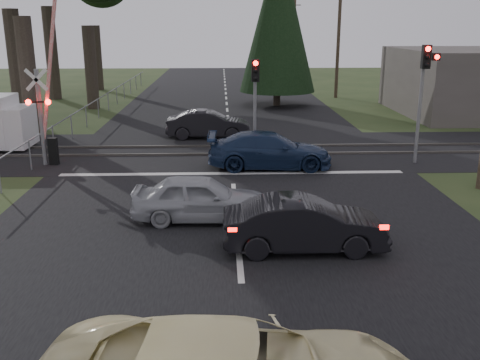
{
  "coord_description": "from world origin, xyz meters",
  "views": [
    {
      "loc": [
        -0.41,
        -11.34,
        5.43
      ],
      "look_at": [
        0.1,
        2.85,
        1.3
      ],
      "focal_mm": 40.0,
      "sensor_mm": 36.0,
      "label": 1
    }
  ],
  "objects_px": {
    "traffic_signal_right": "(425,81)",
    "dark_hatchback": "(304,225)",
    "silver_car": "(200,198)",
    "dark_car_far": "(208,124)",
    "utility_pole_mid": "(339,35)",
    "crossing_signal": "(46,114)",
    "utility_pole_far": "(294,31)",
    "traffic_signal_center": "(255,91)",
    "blue_sedan": "(270,150)"
  },
  "relations": [
    {
      "from": "utility_pole_mid",
      "to": "utility_pole_far",
      "type": "distance_m",
      "value": 25.0
    },
    {
      "from": "dark_hatchback",
      "to": "crossing_signal",
      "type": "bearing_deg",
      "value": 45.11
    },
    {
      "from": "traffic_signal_center",
      "to": "traffic_signal_right",
      "type": "bearing_deg",
      "value": -10.41
    },
    {
      "from": "utility_pole_mid",
      "to": "dark_car_far",
      "type": "bearing_deg",
      "value": -122.37
    },
    {
      "from": "utility_pole_far",
      "to": "dark_hatchback",
      "type": "relative_size",
      "value": 2.23
    },
    {
      "from": "crossing_signal",
      "to": "dark_car_far",
      "type": "bearing_deg",
      "value": 39.62
    },
    {
      "from": "utility_pole_mid",
      "to": "utility_pole_far",
      "type": "height_order",
      "value": "same"
    },
    {
      "from": "traffic_signal_right",
      "to": "dark_hatchback",
      "type": "relative_size",
      "value": 1.17
    },
    {
      "from": "utility_pole_mid",
      "to": "dark_hatchback",
      "type": "xyz_separation_m",
      "value": [
        -6.88,
        -29.0,
        -4.06
      ]
    },
    {
      "from": "crossing_signal",
      "to": "traffic_signal_center",
      "type": "distance_m",
      "value": 8.36
    },
    {
      "from": "blue_sedan",
      "to": "dark_car_far",
      "type": "distance_m",
      "value": 6.43
    },
    {
      "from": "utility_pole_far",
      "to": "silver_car",
      "type": "bearing_deg",
      "value": -100.43
    },
    {
      "from": "silver_car",
      "to": "dark_car_far",
      "type": "xyz_separation_m",
      "value": [
        -0.01,
        11.72,
        0.02
      ]
    },
    {
      "from": "utility_pole_mid",
      "to": "dark_car_far",
      "type": "relative_size",
      "value": 2.19
    },
    {
      "from": "dark_car_far",
      "to": "silver_car",
      "type": "bearing_deg",
      "value": -179.15
    },
    {
      "from": "utility_pole_mid",
      "to": "blue_sedan",
      "type": "bearing_deg",
      "value": -108.51
    },
    {
      "from": "crossing_signal",
      "to": "utility_pole_mid",
      "type": "xyz_separation_m",
      "value": [
        15.77,
        20.21,
        2.67
      ]
    },
    {
      "from": "crossing_signal",
      "to": "dark_car_far",
      "type": "distance_m",
      "value": 8.21
    },
    {
      "from": "traffic_signal_center",
      "to": "utility_pole_mid",
      "type": "bearing_deg",
      "value": 68.79
    },
    {
      "from": "dark_hatchback",
      "to": "dark_car_far",
      "type": "relative_size",
      "value": 0.98
    },
    {
      "from": "traffic_signal_right",
      "to": "dark_hatchback",
      "type": "xyz_separation_m",
      "value": [
        -5.92,
        -8.47,
        -2.65
      ]
    },
    {
      "from": "traffic_signal_right",
      "to": "silver_car",
      "type": "bearing_deg",
      "value": -143.94
    },
    {
      "from": "crossing_signal",
      "to": "utility_pole_mid",
      "type": "relative_size",
      "value": 0.77
    },
    {
      "from": "traffic_signal_right",
      "to": "blue_sedan",
      "type": "xyz_separation_m",
      "value": [
        -6.07,
        -0.44,
        -2.61
      ]
    },
    {
      "from": "utility_pole_far",
      "to": "dark_car_far",
      "type": "distance_m",
      "value": 41.38
    },
    {
      "from": "crossing_signal",
      "to": "traffic_signal_center",
      "type": "xyz_separation_m",
      "value": [
        8.27,
        0.89,
        0.75
      ]
    },
    {
      "from": "utility_pole_far",
      "to": "dark_hatchback",
      "type": "bearing_deg",
      "value": -97.26
    },
    {
      "from": "crossing_signal",
      "to": "dark_hatchback",
      "type": "height_order",
      "value": "crossing_signal"
    },
    {
      "from": "utility_pole_far",
      "to": "dark_hatchback",
      "type": "height_order",
      "value": "utility_pole_far"
    },
    {
      "from": "dark_hatchback",
      "to": "blue_sedan",
      "type": "height_order",
      "value": "blue_sedan"
    },
    {
      "from": "crossing_signal",
      "to": "utility_pole_mid",
      "type": "distance_m",
      "value": 25.78
    },
    {
      "from": "dark_hatchback",
      "to": "silver_car",
      "type": "distance_m",
      "value": 3.47
    },
    {
      "from": "crossing_signal",
      "to": "dark_car_far",
      "type": "xyz_separation_m",
      "value": [
        6.23,
        5.16,
        -1.38
      ]
    },
    {
      "from": "traffic_signal_center",
      "to": "dark_hatchback",
      "type": "height_order",
      "value": "traffic_signal_center"
    },
    {
      "from": "crossing_signal",
      "to": "utility_pole_mid",
      "type": "height_order",
      "value": "utility_pole_mid"
    },
    {
      "from": "blue_sedan",
      "to": "dark_car_far",
      "type": "xyz_separation_m",
      "value": [
        -2.52,
        5.92,
        -0.02
      ]
    },
    {
      "from": "silver_car",
      "to": "blue_sedan",
      "type": "relative_size",
      "value": 0.8
    },
    {
      "from": "crossing_signal",
      "to": "traffic_signal_right",
      "type": "height_order",
      "value": "crossing_signal"
    },
    {
      "from": "crossing_signal",
      "to": "dark_hatchback",
      "type": "distance_m",
      "value": 12.58
    },
    {
      "from": "utility_pole_far",
      "to": "crossing_signal",
      "type": "bearing_deg",
      "value": -109.23
    },
    {
      "from": "utility_pole_far",
      "to": "traffic_signal_center",
      "type": "bearing_deg",
      "value": -99.6
    },
    {
      "from": "traffic_signal_right",
      "to": "traffic_signal_center",
      "type": "xyz_separation_m",
      "value": [
        -6.55,
        1.2,
        -0.51
      ]
    },
    {
      "from": "utility_pole_mid",
      "to": "dark_hatchback",
      "type": "relative_size",
      "value": 2.23
    },
    {
      "from": "traffic_signal_right",
      "to": "utility_pole_far",
      "type": "bearing_deg",
      "value": 88.8
    },
    {
      "from": "utility_pole_mid",
      "to": "silver_car",
      "type": "bearing_deg",
      "value": -109.6
    },
    {
      "from": "utility_pole_far",
      "to": "blue_sedan",
      "type": "xyz_separation_m",
      "value": [
        -7.02,
        -45.97,
        -4.02
      ]
    },
    {
      "from": "dark_hatchback",
      "to": "dark_car_far",
      "type": "bearing_deg",
      "value": 10.58
    },
    {
      "from": "silver_car",
      "to": "utility_pole_far",
      "type": "bearing_deg",
      "value": -8.68
    },
    {
      "from": "traffic_signal_right",
      "to": "blue_sedan",
      "type": "bearing_deg",
      "value": -175.81
    },
    {
      "from": "utility_pole_mid",
      "to": "dark_car_far",
      "type": "xyz_separation_m",
      "value": [
        -9.54,
        -15.06,
        -4.05
      ]
    }
  ]
}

